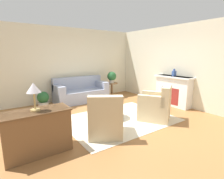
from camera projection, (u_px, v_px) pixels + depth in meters
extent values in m
plane|color=#996638|center=(119.00, 119.00, 4.90)|extent=(16.00, 16.00, 0.00)
cube|color=beige|center=(74.00, 64.00, 7.00)|extent=(9.80, 0.12, 2.80)
cube|color=beige|center=(180.00, 66.00, 6.13)|extent=(0.12, 9.21, 2.80)
cube|color=beige|center=(119.00, 119.00, 4.90)|extent=(2.95, 2.23, 0.01)
cube|color=#8E99B2|center=(82.00, 96.00, 6.74)|extent=(2.00, 0.86, 0.45)
cube|color=#8E99B2|center=(78.00, 83.00, 6.91)|extent=(2.00, 0.20, 0.48)
cube|color=#8E99B2|center=(59.00, 89.00, 6.15)|extent=(0.24, 0.82, 0.26)
cube|color=#8E99B2|center=(101.00, 84.00, 7.15)|extent=(0.24, 0.82, 0.26)
cube|color=brown|center=(87.00, 103.00, 6.46)|extent=(1.80, 0.05, 0.06)
cube|color=#C6B289|center=(105.00, 125.00, 3.95)|extent=(1.04, 1.07, 0.45)
cube|color=#C6B289|center=(105.00, 108.00, 3.56)|extent=(0.71, 0.55, 0.51)
cube|color=#C6B289|center=(118.00, 109.00, 3.91)|extent=(0.53, 0.72, 0.28)
cube|color=#C6B289|center=(92.00, 109.00, 3.88)|extent=(0.53, 0.72, 0.28)
cube|color=brown|center=(105.00, 126.00, 4.35)|extent=(0.57, 0.39, 0.06)
cube|color=#C6B289|center=(154.00, 111.00, 4.87)|extent=(1.04, 1.07, 0.45)
cube|color=#C6B289|center=(167.00, 95.00, 4.66)|extent=(0.71, 0.55, 0.51)
cube|color=#C6B289|center=(156.00, 96.00, 5.06)|extent=(0.53, 0.72, 0.28)
cube|color=#C6B289|center=(152.00, 101.00, 4.54)|extent=(0.53, 0.72, 0.28)
cube|color=brown|center=(141.00, 116.00, 5.05)|extent=(0.57, 0.39, 0.06)
cylinder|color=#8E99B2|center=(110.00, 108.00, 4.98)|extent=(0.73, 0.73, 0.30)
cylinder|color=brown|center=(108.00, 119.00, 4.72)|extent=(0.05, 0.05, 0.12)
cylinder|color=brown|center=(121.00, 116.00, 4.97)|extent=(0.05, 0.05, 0.12)
cylinder|color=brown|center=(100.00, 115.00, 5.08)|extent=(0.05, 0.05, 0.12)
cylinder|color=brown|center=(112.00, 112.00, 5.33)|extent=(0.05, 0.05, 0.12)
cylinder|color=brown|center=(112.00, 83.00, 7.36)|extent=(0.51, 0.51, 0.03)
cylinder|color=brown|center=(112.00, 90.00, 7.42)|extent=(0.08, 0.08, 0.59)
cylinder|color=brown|center=(112.00, 97.00, 7.48)|extent=(0.28, 0.28, 0.03)
cube|color=white|center=(173.00, 91.00, 6.18)|extent=(0.36, 1.28, 1.05)
cube|color=maroon|center=(170.00, 96.00, 6.11)|extent=(0.02, 0.70, 0.58)
cube|color=white|center=(174.00, 77.00, 6.07)|extent=(0.44, 1.38, 0.05)
cube|color=brown|center=(37.00, 132.00, 3.16)|extent=(1.13, 0.47, 0.82)
cube|color=brown|center=(36.00, 112.00, 3.08)|extent=(1.17, 0.51, 0.03)
cylinder|color=#38569E|center=(174.00, 74.00, 6.05)|extent=(0.16, 0.16, 0.18)
cylinder|color=#38569E|center=(174.00, 70.00, 6.02)|extent=(0.07, 0.07, 0.07)
cylinder|color=beige|center=(112.00, 81.00, 7.35)|extent=(0.19, 0.19, 0.12)
sphere|color=#23562D|center=(112.00, 76.00, 7.31)|extent=(0.38, 0.38, 0.38)
cylinder|color=beige|center=(44.00, 105.00, 5.93)|extent=(0.33, 0.33, 0.21)
sphere|color=#23562D|center=(43.00, 97.00, 5.88)|extent=(0.39, 0.39, 0.39)
cylinder|color=tan|center=(35.00, 110.00, 3.08)|extent=(0.16, 0.16, 0.03)
cylinder|color=tan|center=(35.00, 101.00, 3.04)|extent=(0.03, 0.03, 0.30)
cone|color=silver|center=(33.00, 88.00, 3.00)|extent=(0.24, 0.24, 0.17)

